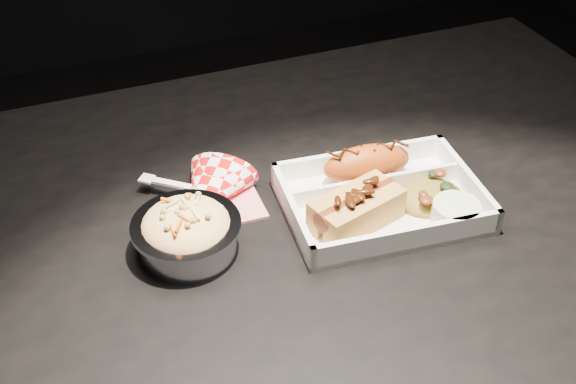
# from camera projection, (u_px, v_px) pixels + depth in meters

# --- Properties ---
(dining_table) EXTENTS (1.20, 0.80, 0.75)m
(dining_table) POSITION_uv_depth(u_px,v_px,m) (311.00, 256.00, 1.01)
(dining_table) COLOR black
(dining_table) RESTS_ON ground
(food_tray) EXTENTS (0.27, 0.20, 0.04)m
(food_tray) POSITION_uv_depth(u_px,v_px,m) (381.00, 202.00, 0.94)
(food_tray) COLOR white
(food_tray) RESTS_ON dining_table
(fried_pastry) EXTENTS (0.13, 0.06, 0.05)m
(fried_pastry) POSITION_uv_depth(u_px,v_px,m) (367.00, 164.00, 0.97)
(fried_pastry) COLOR #B64812
(fried_pastry) RESTS_ON food_tray
(hotdog) EXTENTS (0.13, 0.09, 0.06)m
(hotdog) POSITION_uv_depth(u_px,v_px,m) (357.00, 207.00, 0.90)
(hotdog) COLOR #C78F44
(hotdog) RESTS_ON food_tray
(fried_rice_mound) EXTENTS (0.10, 0.09, 0.03)m
(fried_rice_mound) POSITION_uv_depth(u_px,v_px,m) (431.00, 191.00, 0.94)
(fried_rice_mound) COLOR olive
(fried_rice_mound) RESTS_ON food_tray
(cupcake_liner) EXTENTS (0.06, 0.06, 0.03)m
(cupcake_liner) POSITION_uv_depth(u_px,v_px,m) (455.00, 214.00, 0.91)
(cupcake_liner) COLOR beige
(cupcake_liner) RESTS_ON food_tray
(foil_coleslaw_cup) EXTENTS (0.13, 0.13, 0.07)m
(foil_coleslaw_cup) POSITION_uv_depth(u_px,v_px,m) (187.00, 230.00, 0.87)
(foil_coleslaw_cup) COLOR silver
(foil_coleslaw_cup) RESTS_ON dining_table
(napkin_fork) EXTENTS (0.16, 0.15, 0.10)m
(napkin_fork) POSITION_uv_depth(u_px,v_px,m) (209.00, 194.00, 0.95)
(napkin_fork) COLOR red
(napkin_fork) RESTS_ON dining_table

